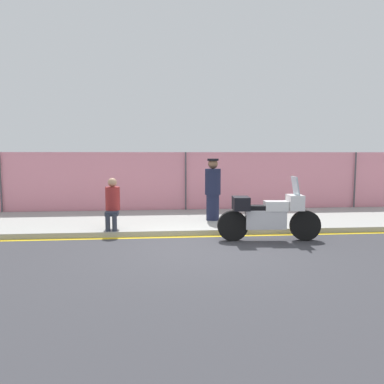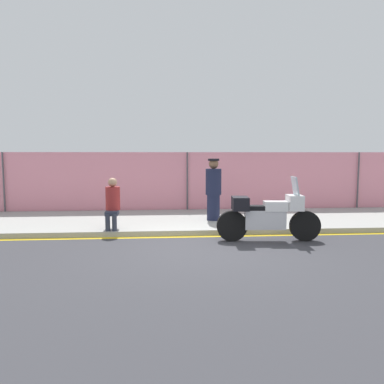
% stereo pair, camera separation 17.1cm
% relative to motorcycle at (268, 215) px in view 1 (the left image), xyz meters
% --- Properties ---
extents(ground_plane, '(120.00, 120.00, 0.00)m').
position_rel_motorcycle_xyz_m(ground_plane, '(-1.56, -0.60, -0.59)').
color(ground_plane, '#38383D').
extents(sidewalk, '(43.93, 3.51, 0.13)m').
position_rel_motorcycle_xyz_m(sidewalk, '(-1.56, 2.41, -0.53)').
color(sidewalk, '#9E9E99').
rests_on(sidewalk, ground_plane).
extents(curb_paint_stripe, '(43.93, 0.18, 0.01)m').
position_rel_motorcycle_xyz_m(curb_paint_stripe, '(-1.56, 0.56, -0.59)').
color(curb_paint_stripe, gold).
rests_on(curb_paint_stripe, ground_plane).
extents(storefront_fence, '(41.73, 0.17, 2.04)m').
position_rel_motorcycle_xyz_m(storefront_fence, '(-1.56, 4.26, 0.43)').
color(storefront_fence, pink).
rests_on(storefront_fence, ground_plane).
extents(motorcycle, '(2.37, 0.60, 1.47)m').
position_rel_motorcycle_xyz_m(motorcycle, '(0.00, 0.00, 0.00)').
color(motorcycle, black).
rests_on(motorcycle, ground_plane).
extents(officer_standing, '(0.44, 0.44, 1.72)m').
position_rel_motorcycle_xyz_m(officer_standing, '(-0.96, 2.08, 0.41)').
color(officer_standing, '#191E38').
rests_on(officer_standing, sidewalk).
extents(person_seated_on_curb, '(0.36, 0.64, 1.26)m').
position_rel_motorcycle_xyz_m(person_seated_on_curb, '(-3.62, 1.10, 0.23)').
color(person_seated_on_curb, '#2D3342').
rests_on(person_seated_on_curb, sidewalk).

